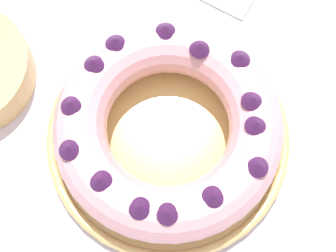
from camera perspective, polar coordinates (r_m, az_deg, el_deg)
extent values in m
plane|color=#4C4742|center=(1.33, -0.06, -10.12)|extent=(8.00, 8.00, 0.00)
cube|color=silver|center=(0.62, -0.13, -0.37)|extent=(1.19, 1.29, 0.03)
cylinder|color=tan|center=(0.59, 0.00, -1.37)|extent=(0.29, 0.29, 0.01)
torus|color=tan|center=(0.59, 0.00, -1.16)|extent=(0.31, 0.31, 0.01)
torus|color=#E09EAD|center=(0.55, 0.00, 0.00)|extent=(0.27, 0.27, 0.06)
cone|color=#3D1947|center=(0.56, -6.46, 10.21)|extent=(0.03, 0.03, 0.01)
cone|color=#3D1947|center=(0.55, -9.10, 7.54)|extent=(0.03, 0.03, 0.01)
cone|color=#3D1947|center=(0.53, -11.81, 2.63)|extent=(0.03, 0.03, 0.01)
cone|color=#3D1947|center=(0.52, -12.00, -2.69)|extent=(0.03, 0.03, 0.01)
cone|color=#3D1947|center=(0.50, -8.26, -6.55)|extent=(0.03, 0.03, 0.01)
cone|color=#3D1947|center=(0.49, -3.50, -9.88)|extent=(0.03, 0.03, 0.01)
cone|color=#3D1947|center=(0.49, -0.09, -10.57)|extent=(0.03, 0.03, 0.01)
cone|color=#3D1947|center=(0.50, 5.57, -8.52)|extent=(0.03, 0.03, 0.01)
cone|color=#3D1947|center=(0.51, 10.95, -4.76)|extent=(0.03, 0.03, 0.01)
cone|color=#3D1947|center=(0.52, 10.74, 0.20)|extent=(0.03, 0.03, 0.01)
cone|color=#3D1947|center=(0.53, 10.29, 3.23)|extent=(0.03, 0.03, 0.01)
cone|color=#3D1947|center=(0.55, 8.82, 8.25)|extent=(0.03, 0.03, 0.01)
cone|color=#3D1947|center=(0.55, 3.53, 9.82)|extent=(0.03, 0.03, 0.01)
cone|color=#3D1947|center=(0.56, -0.31, 11.75)|extent=(0.03, 0.03, 0.01)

